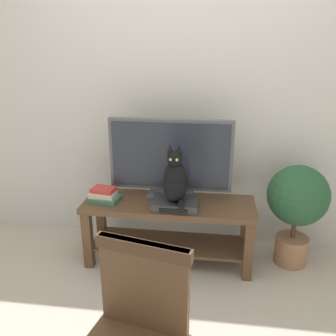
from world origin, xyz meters
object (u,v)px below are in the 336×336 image
tv (170,158)px  book_stack (104,195)px  tv_stand (169,220)px  potted_plant (297,203)px  media_box (175,204)px  cat (175,180)px  wooden_chair (134,333)px

tv → book_stack: tv is taller
tv → book_stack: 0.60m
tv_stand → tv: (0.00, 0.10, 0.49)m
tv → potted_plant: 1.04m
tv_stand → tv: bearing=90.0°
media_box → book_stack: (-0.57, 0.04, 0.02)m
cat → tv: bearing=106.7°
media_box → book_stack: bearing=175.8°
tv → tv_stand: bearing=-90.0°
wooden_chair → book_stack: wooden_chair is taller
wooden_chair → book_stack: size_ratio=3.66×
tv_stand → cat: 0.40m
tv → book_stack: bearing=-164.9°
tv → potted_plant: size_ratio=1.15×
tv → wooden_chair: 1.48m
tv_stand → tv: size_ratio=1.40×
tv → potted_plant: (0.99, -0.00, -0.33)m
tv_stand → media_box: (0.06, -0.08, 0.19)m
tv → media_box: (0.06, -0.18, -0.30)m
tv_stand → tv: 0.50m
book_stack → potted_plant: size_ratio=0.30×
cat → tv_stand: bearing=120.8°
tv_stand → wooden_chair: 1.36m
media_box → cat: size_ratio=0.78×
book_stack → media_box: bearing=-4.2°
tv_stand → potted_plant: bearing=5.5°
tv_stand → book_stack: size_ratio=5.32×
tv_stand → book_stack: book_stack is taller
cat → book_stack: size_ratio=1.78×
tv_stand → book_stack: 0.55m
media_box → potted_plant: (0.93, 0.18, -0.02)m
media_box → potted_plant: potted_plant is taller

